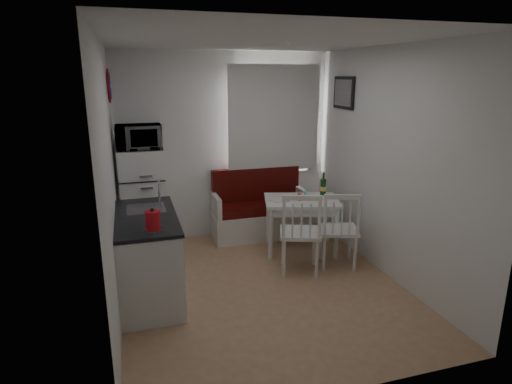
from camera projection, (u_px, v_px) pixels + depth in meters
floor at (262, 286)px, 4.77m from camera, size 3.00×3.50×0.02m
ceiling at (263, 40)px, 4.08m from camera, size 3.00×3.50×0.02m
wall_back at (225, 146)px, 6.04m from camera, size 3.00×0.02×2.60m
wall_front at (342, 229)px, 2.81m from camera, size 3.00×0.02×2.60m
wall_left at (110, 183)px, 4.01m from camera, size 0.02×3.50×2.60m
wall_right at (388, 164)px, 4.84m from camera, size 0.02×3.50×2.60m
window at (273, 122)px, 6.12m from camera, size 1.22×0.06×1.47m
curtain at (274, 119)px, 6.05m from camera, size 1.35×0.02×1.50m
kitchen_counter at (148, 256)px, 4.46m from camera, size 0.62×1.32×1.16m
wall_sign at (110, 86)px, 5.13m from camera, size 0.03×0.40×0.40m
picture_frame at (344, 93)px, 5.65m from camera, size 0.04×0.52×0.42m
bench at (259, 214)px, 6.20m from camera, size 1.36×0.52×0.98m
dining_table at (301, 205)px, 5.60m from camera, size 1.09×0.89×0.71m
chair_left at (304, 225)px, 4.91m from camera, size 0.59×0.58×0.53m
chair_right at (343, 222)px, 5.06m from camera, size 0.56×0.56×0.52m
fridge at (143, 201)px, 5.55m from camera, size 0.55×0.55×1.38m
microwave at (139, 137)px, 5.28m from camera, size 0.55×0.37×0.30m
kettle at (153, 221)px, 3.86m from camera, size 0.16×0.16×0.22m
wine_bottle at (323, 184)px, 5.72m from camera, size 0.08×0.08×0.31m
drinking_glass_orange at (300, 197)px, 5.50m from camera, size 0.06×0.06×0.10m
drinking_glass_blue at (306, 194)px, 5.63m from camera, size 0.05×0.05×0.09m
plate at (279, 200)px, 5.51m from camera, size 0.27×0.27×0.02m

